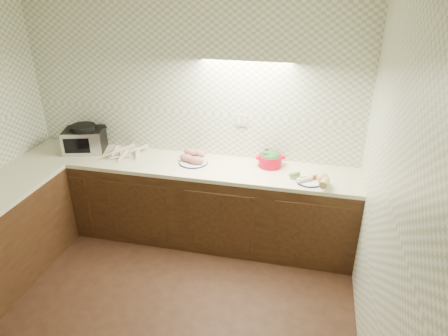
% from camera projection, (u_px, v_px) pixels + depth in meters
% --- Properties ---
extents(room, '(3.60, 3.60, 2.60)m').
position_uv_depth(room, '(106.00, 159.00, 2.54)').
color(room, black).
rests_on(room, ground).
extents(counter, '(3.60, 3.60, 0.90)m').
position_uv_depth(counter, '(91.00, 235.00, 3.79)').
color(counter, black).
rests_on(counter, ground).
extents(toaster_oven, '(0.49, 0.43, 0.30)m').
position_uv_depth(toaster_oven, '(84.00, 139.00, 4.42)').
color(toaster_oven, black).
rests_on(toaster_oven, counter).
extents(parsnip_pile, '(0.48, 0.40, 0.08)m').
position_uv_depth(parsnip_pile, '(126.00, 155.00, 4.29)').
color(parsnip_pile, beige).
rests_on(parsnip_pile, counter).
extents(sweet_potato_plate, '(0.31, 0.31, 0.14)m').
position_uv_depth(sweet_potato_plate, '(194.00, 158.00, 4.18)').
color(sweet_potato_plate, '#14163E').
rests_on(sweet_potato_plate, counter).
extents(onion_bowl, '(0.13, 0.13, 0.10)m').
position_uv_depth(onion_bowl, '(193.00, 155.00, 4.29)').
color(onion_bowl, black).
rests_on(onion_bowl, counter).
extents(dutch_oven, '(0.31, 0.30, 0.17)m').
position_uv_depth(dutch_oven, '(270.00, 159.00, 4.09)').
color(dutch_oven, '#C4001D').
rests_on(dutch_oven, counter).
extents(veg_plate, '(0.41, 0.29, 0.12)m').
position_uv_depth(veg_plate, '(315.00, 179.00, 3.77)').
color(veg_plate, '#14163E').
rests_on(veg_plate, counter).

